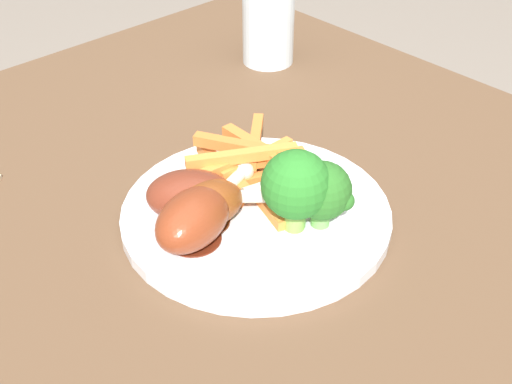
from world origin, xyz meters
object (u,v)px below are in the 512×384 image
broccoli_floret_middle (299,185)px  chicken_drumstick_near (213,203)px  dining_table (271,336)px  broccoli_floret_back (297,188)px  carrot_fries_pile (249,162)px  water_glass (268,15)px  chicken_drumstick_extra (196,217)px  broccoli_floret_front (322,190)px  chicken_drumstick_far (194,196)px  dinner_plate (256,214)px

broccoli_floret_middle → chicken_drumstick_near: size_ratio=0.65×
dining_table → broccoli_floret_back: 0.17m
carrot_fries_pile → water_glass: (0.20, -0.22, 0.03)m
carrot_fries_pile → chicken_drumstick_extra: bearing=108.6°
broccoli_floret_front → water_glass: 0.36m
broccoli_floret_middle → chicken_drumstick_extra: (0.05, 0.08, -0.02)m
broccoli_floret_middle → chicken_drumstick_far: size_ratio=0.67×
dining_table → broccoli_floret_front: bearing=-102.8°
chicken_drumstick_near → dining_table: bearing=-160.8°
water_glass → dinner_plate: bearing=134.2°
dining_table → chicken_drumstick_extra: size_ratio=7.06×
broccoli_floret_front → chicken_drumstick_near: size_ratio=0.53×
dinner_plate → chicken_drumstick_near: size_ratio=2.08×
dining_table → chicken_drumstick_far: 0.17m
chicken_drumstick_extra → carrot_fries_pile: bearing=-71.4°
dining_table → water_glass: size_ratio=7.73×
dining_table → dinner_plate: 0.13m
carrot_fries_pile → chicken_drumstick_near: same height
carrot_fries_pile → chicken_drumstick_extra: (-0.03, 0.09, 0.00)m
dining_table → chicken_drumstick_far: chicken_drumstick_far is taller
broccoli_floret_front → chicken_drumstick_extra: bearing=57.1°
broccoli_floret_front → chicken_drumstick_far: 0.12m
dinner_plate → broccoli_floret_back: 0.06m
dining_table → water_glass: (0.28, -0.27, 0.18)m
dinner_plate → broccoli_floret_front: 0.08m
chicken_drumstick_far → dining_table: bearing=-161.4°
dinner_plate → chicken_drumstick_far: bearing=54.1°
chicken_drumstick_far → chicken_drumstick_extra: size_ratio=0.83×
chicken_drumstick_far → water_glass: 0.36m
water_glass → broccoli_floret_back: bearing=140.0°
broccoli_floret_back → broccoli_floret_front: bearing=-124.3°
dinner_plate → broccoli_floret_middle: 0.07m
broccoli_floret_front → broccoli_floret_middle: bearing=63.4°
broccoli_floret_front → chicken_drumstick_near: broccoli_floret_front is taller
dining_table → carrot_fries_pile: 0.17m
broccoli_floret_front → water_glass: bearing=-36.4°
broccoli_floret_back → chicken_drumstick_far: 0.10m
broccoli_floret_middle → water_glass: bearing=-39.7°
carrot_fries_pile → chicken_drumstick_extra: 0.10m
dinner_plate → broccoli_floret_middle: broccoli_floret_middle is taller
broccoli_floret_front → carrot_fries_pile: broccoli_floret_front is taller
chicken_drumstick_near → water_glass: 0.36m
chicken_drumstick_near → broccoli_floret_back: bearing=-137.9°
dinner_plate → carrot_fries_pile: size_ratio=1.69×
water_glass → carrot_fries_pile: bearing=132.5°
broccoli_floret_front → chicken_drumstick_near: 0.10m
broccoli_floret_middle → broccoli_floret_front: bearing=-116.6°
broccoli_floret_front → chicken_drumstick_near: (0.07, 0.07, -0.02)m
chicken_drumstick_near → broccoli_floret_middle: bearing=-139.8°
chicken_drumstick_extra → broccoli_floret_front: bearing=-122.9°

